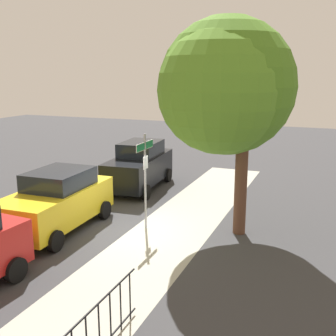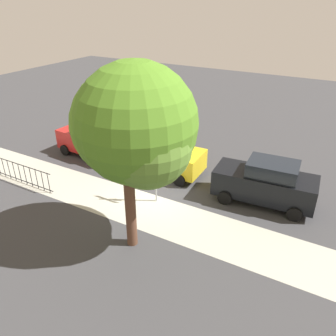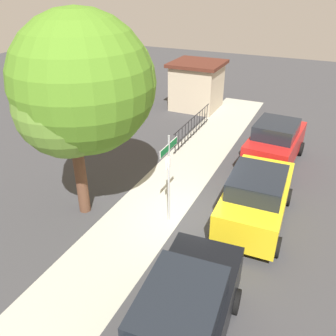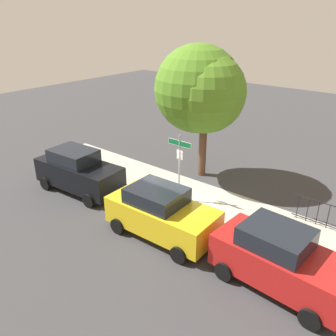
% 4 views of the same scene
% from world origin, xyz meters
% --- Properties ---
extents(ground_plane, '(60.00, 60.00, 0.00)m').
position_xyz_m(ground_plane, '(0.00, 0.00, 0.00)').
color(ground_plane, '#38383A').
extents(sidewalk_strip, '(24.00, 2.60, 0.00)m').
position_xyz_m(sidewalk_strip, '(2.00, 1.30, 0.00)').
color(sidewalk_strip, '#A7A697').
rests_on(sidewalk_strip, ground_plane).
extents(street_sign, '(1.24, 0.07, 3.20)m').
position_xyz_m(street_sign, '(-0.41, 0.40, 2.15)').
color(street_sign, '#9EA0A5').
rests_on(street_sign, ground_plane).
extents(shade_tree, '(4.49, 4.22, 6.80)m').
position_xyz_m(shade_tree, '(-1.05, 2.83, 4.60)').
color(shade_tree, brown).
rests_on(shade_tree, ground_plane).
extents(car_black, '(4.58, 2.25, 2.10)m').
position_xyz_m(car_black, '(-4.74, -1.92, 1.04)').
color(car_black, black).
rests_on(car_black, ground_plane).
extents(car_yellow, '(4.40, 2.24, 1.97)m').
position_xyz_m(car_yellow, '(0.77, -2.27, 0.99)').
color(car_yellow, yellow).
rests_on(car_yellow, ground_plane).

